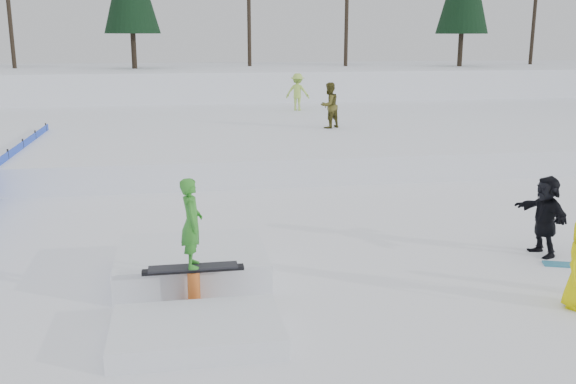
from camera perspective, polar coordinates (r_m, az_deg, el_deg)
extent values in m
plane|color=white|center=(11.58, -0.75, -7.71)|extent=(120.00, 120.00, 0.00)
cube|color=white|center=(40.80, -7.56, 9.28)|extent=(60.00, 14.00, 2.40)
cube|color=white|center=(26.98, -6.19, 5.43)|extent=(50.00, 18.00, 0.80)
cylinder|color=black|center=(20.08, -23.53, 1.97)|extent=(0.05, 0.05, 1.10)
cylinder|color=black|center=(21.90, -22.41, 2.97)|extent=(0.05, 0.05, 1.10)
cylinder|color=black|center=(23.73, -21.46, 3.80)|extent=(0.05, 0.05, 1.10)
cylinder|color=black|center=(25.57, -20.65, 4.52)|extent=(0.05, 0.05, 1.10)
cylinder|color=black|center=(39.23, -13.54, 12.08)|extent=(0.30, 0.30, 2.00)
cylinder|color=black|center=(41.61, 5.26, 16.59)|extent=(0.24, 0.24, 8.00)
cylinder|color=black|center=(42.52, 15.06, 12.08)|extent=(0.30, 0.30, 2.00)
imported|color=#4A4518|center=(24.72, 3.68, 7.69)|extent=(1.07, 1.01, 1.74)
imported|color=#AAD651|center=(30.72, 0.86, 8.88)|extent=(1.28, 1.02, 1.74)
imported|color=black|center=(13.55, 21.90, -1.96)|extent=(0.61, 1.52, 1.60)
cube|color=white|center=(11.66, -8.54, -6.30)|extent=(2.60, 2.20, 0.54)
cube|color=white|center=(9.40, -8.09, -12.14)|extent=(2.40, 1.60, 0.30)
cylinder|color=orange|center=(10.54, -8.30, -9.91)|extent=(0.44, 0.44, 0.06)
cylinder|color=orange|center=(10.44, -8.35, -8.55)|extent=(0.20, 0.20, 0.60)
cube|color=black|center=(10.32, -8.41, -6.85)|extent=(1.60, 0.16, 0.06)
cube|color=black|center=(10.30, -8.42, -6.62)|extent=(1.40, 0.28, 0.03)
imported|color=#308C27|center=(10.08, -8.57, -2.73)|extent=(0.34, 0.52, 1.42)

